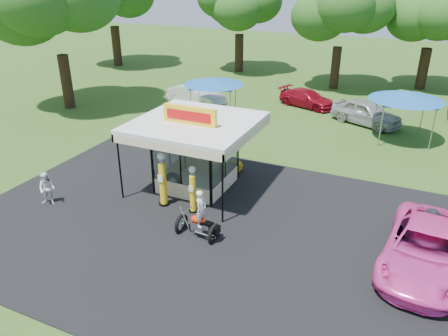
{
  "coord_description": "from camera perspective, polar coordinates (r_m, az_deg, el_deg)",
  "views": [
    {
      "loc": [
        7.15,
        -11.82,
        9.79
      ],
      "look_at": [
        -0.09,
        4.0,
        1.76
      ],
      "focal_mm": 35.0,
      "sensor_mm": 36.0,
      "label": 1
    }
  ],
  "objects": [
    {
      "name": "tent_west",
      "position": [
        30.62,
        -1.36,
        11.26
      ],
      "size": [
        4.18,
        4.18,
        2.92
      ],
      "rotation": [
        0.0,
        0.0,
        0.28
      ],
      "color": "gray",
      "rests_on": "ground"
    },
    {
      "name": "oak_far_b",
      "position": [
        45.37,
        2.08,
        20.6
      ],
      "size": [
        8.54,
        8.54,
        10.18
      ],
      "color": "black",
      "rests_on": "ground"
    },
    {
      "name": "asphalt_apron",
      "position": [
        18.37,
        -2.35,
        -7.38
      ],
      "size": [
        20.0,
        14.0,
        0.04
      ],
      "primitive_type": "cube",
      "color": "black",
      "rests_on": "ground"
    },
    {
      "name": "gas_station_kiosk",
      "position": [
        20.75,
        -3.65,
        2.02
      ],
      "size": [
        5.4,
        5.4,
        4.18
      ],
      "color": "white",
      "rests_on": "ground"
    },
    {
      "name": "bg_car_c",
      "position": [
        31.33,
        18.08,
        6.9
      ],
      "size": [
        5.18,
        3.75,
        1.64
      ],
      "primitive_type": "imported",
      "rotation": [
        0.0,
        0.0,
        1.15
      ],
      "color": "#A09FA4",
      "rests_on": "ground"
    },
    {
      "name": "pink_sedan",
      "position": [
        17.09,
        24.8,
        -9.54
      ],
      "size": [
        3.16,
        6.01,
        1.61
      ],
      "primitive_type": "imported",
      "rotation": [
        0.0,
        0.0,
        -0.08
      ],
      "color": "#F743AD",
      "rests_on": "ground"
    },
    {
      "name": "oak_far_d",
      "position": [
        42.01,
        25.68,
        17.59
      ],
      "size": [
        8.16,
        8.16,
        9.72
      ],
      "color": "black",
      "rests_on": "ground"
    },
    {
      "name": "tent_east",
      "position": [
        28.6,
        22.77,
        8.66
      ],
      "size": [
        4.39,
        4.39,
        3.07
      ],
      "rotation": [
        0.0,
        0.0,
        0.23
      ],
      "color": "gray",
      "rests_on": "ground"
    },
    {
      "name": "oak_near",
      "position": [
        34.51,
        -21.23,
        19.21
      ],
      "size": [
        10.22,
        10.22,
        11.77
      ],
      "color": "black",
      "rests_on": "ground"
    },
    {
      "name": "ground",
      "position": [
        16.93,
        -5.46,
        -10.69
      ],
      "size": [
        120.0,
        120.0,
        0.0
      ],
      "primitive_type": "plane",
      "color": "#314F18",
      "rests_on": "ground"
    },
    {
      "name": "gas_pump_right",
      "position": [
        18.82,
        -4.09,
        -2.95
      ],
      "size": [
        0.41,
        0.41,
        2.21
      ],
      "color": "black",
      "rests_on": "ground"
    },
    {
      "name": "gas_pump_left",
      "position": [
        19.42,
        -7.99,
        -1.62
      ],
      "size": [
        0.48,
        0.48,
        2.58
      ],
      "color": "black",
      "rests_on": "ground"
    },
    {
      "name": "oak_far_c",
      "position": [
        39.5,
        15.08,
        19.14
      ],
      "size": [
        8.62,
        8.62,
        10.16
      ],
      "color": "black",
      "rests_on": "ground"
    },
    {
      "name": "bg_car_a",
      "position": [
        34.13,
        -3.63,
        9.43
      ],
      "size": [
        5.04,
        2.6,
        1.58
      ],
      "primitive_type": "imported",
      "rotation": [
        0.0,
        0.0,
        1.37
      ],
      "color": "white",
      "rests_on": "ground"
    },
    {
      "name": "kiosk_car",
      "position": [
        23.07,
        -0.99,
        0.96
      ],
      "size": [
        2.82,
        1.13,
        0.96
      ],
      "primitive_type": "imported",
      "rotation": [
        0.0,
        0.0,
        1.57
      ],
      "color": "yellow",
      "rests_on": "ground"
    },
    {
      "name": "spare_tires",
      "position": [
        21.27,
        -6.73,
        -1.64
      ],
      "size": [
        1.0,
        0.81,
        0.8
      ],
      "rotation": [
        0.0,
        0.0,
        0.38
      ],
      "color": "black",
      "rests_on": "ground"
    },
    {
      "name": "motorcycle",
      "position": [
        17.19,
        -3.18,
        -6.65
      ],
      "size": [
        1.86,
        0.97,
        2.17
      ],
      "rotation": [
        0.0,
        0.0,
        -0.07
      ],
      "color": "black",
      "rests_on": "ground"
    },
    {
      "name": "spectator_west",
      "position": [
        21.07,
        -22.11,
        -2.53
      ],
      "size": [
        0.89,
        0.77,
        1.55
      ],
      "primitive_type": "imported",
      "rotation": [
        0.0,
        0.0,
        0.28
      ],
      "color": "white",
      "rests_on": "ground"
    },
    {
      "name": "spectator_east_a",
      "position": [
        18.38,
        25.25,
        -7.1
      ],
      "size": [
        1.2,
        0.93,
        1.63
      ],
      "primitive_type": "imported",
      "rotation": [
        0.0,
        0.0,
        3.49
      ],
      "color": "black",
      "rests_on": "ground"
    },
    {
      "name": "bg_car_b",
      "position": [
        34.41,
        10.8,
        8.93
      ],
      "size": [
        4.83,
        3.17,
        1.3
      ],
      "primitive_type": "imported",
      "rotation": [
        0.0,
        0.0,
        1.24
      ],
      "color": "maroon",
      "rests_on": "ground"
    }
  ]
}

